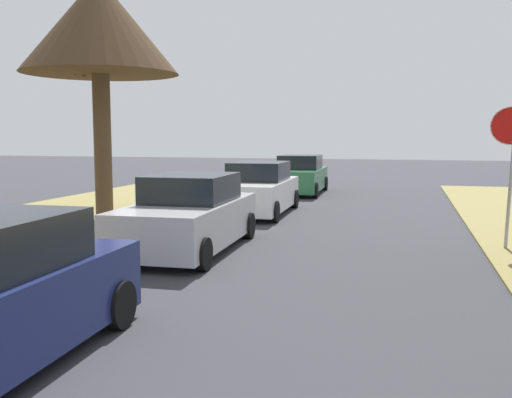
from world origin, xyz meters
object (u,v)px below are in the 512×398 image
at_px(parked_sedan_green, 300,176).
at_px(parked_sedan_white, 258,190).
at_px(stop_sign_far, 511,146).
at_px(street_tree_left_mid_b, 99,28).
at_px(parked_sedan_silver, 189,216).

bearing_deg(parked_sedan_green, parked_sedan_white, -91.18).
distance_m(stop_sign_far, street_tree_left_mid_b, 10.74).
xyz_separation_m(parked_sedan_white, parked_sedan_green, (0.13, 6.35, 0.00)).
xyz_separation_m(stop_sign_far, street_tree_left_mid_b, (-10.16, 1.51, 3.11)).
height_order(street_tree_left_mid_b, parked_sedan_green, street_tree_left_mid_b).
height_order(parked_sedan_silver, parked_sedan_white, same).
xyz_separation_m(stop_sign_far, parked_sedan_silver, (-6.40, -1.65, -1.45)).
bearing_deg(stop_sign_far, parked_sedan_green, 120.95).
height_order(stop_sign_far, street_tree_left_mid_b, street_tree_left_mid_b).
xyz_separation_m(street_tree_left_mid_b, parked_sedan_silver, (3.76, -3.16, -4.55)).
bearing_deg(parked_sedan_white, stop_sign_far, -32.87).
relative_size(parked_sedan_silver, parked_sedan_green, 1.00).
bearing_deg(parked_sedan_green, stop_sign_far, -59.05).
distance_m(street_tree_left_mid_b, parked_sedan_white, 6.45).
bearing_deg(street_tree_left_mid_b, stop_sign_far, -8.47).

